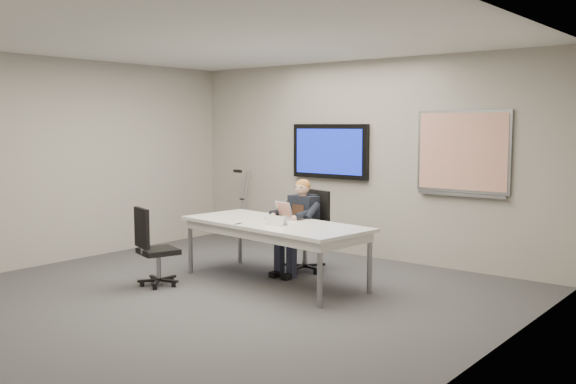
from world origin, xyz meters
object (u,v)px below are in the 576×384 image
Objects in this scene: office_chair_near at (155,261)px; laptop at (280,215)px; seated_person at (296,236)px; office_chair_far at (308,246)px; conference_table at (274,229)px.

laptop is (0.89, 1.22, 0.50)m from office_chair_near.
seated_person is at bearing -103.32° from office_chair_near.
office_chair_far is 1.98m from office_chair_near.
seated_person reaches higher than laptop.
conference_table is at bearing -71.29° from office_chair_far.
office_chair_far is at bearing 100.66° from conference_table.
office_chair_near is 1.59m from laptop.
conference_table is at bearing -116.59° from office_chair_near.
office_chair_near is (-0.98, -1.00, -0.36)m from conference_table.
seated_person is at bearing 103.90° from conference_table.
office_chair_near is at bearing -128.07° from conference_table.
seated_person is (0.91, 1.51, 0.19)m from office_chair_near.
seated_person is 0.42m from laptop.
laptop reaches higher than office_chair_near.
office_chair_near is 0.78× the size of seated_person.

